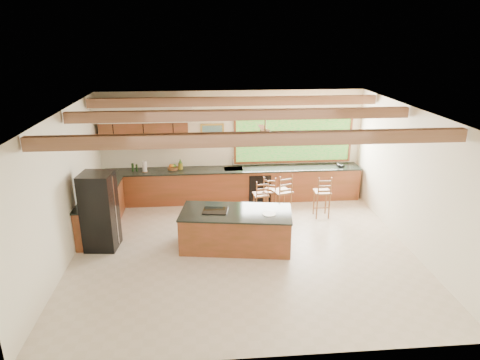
{
  "coord_description": "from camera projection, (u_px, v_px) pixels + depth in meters",
  "views": [
    {
      "loc": [
        -0.79,
        -8.22,
        4.5
      ],
      "look_at": [
        -0.0,
        0.8,
        1.33
      ],
      "focal_mm": 32.0,
      "sensor_mm": 36.0,
      "label": 1
    }
  ],
  "objects": [
    {
      "name": "counter_run",
      "position": [
        204.0,
        190.0,
        11.43
      ],
      "size": [
        7.12,
        3.1,
        1.22
      ],
      "color": "brown",
      "rests_on": "ground"
    },
    {
      "name": "room_shell",
      "position": [
        233.0,
        144.0,
        9.15
      ],
      "size": [
        7.27,
        6.54,
        3.02
      ],
      "color": "white",
      "rests_on": "ground"
    },
    {
      "name": "bar_stool_b",
      "position": [
        271.0,
        192.0,
        10.84
      ],
      "size": [
        0.5,
        0.5,
        1.06
      ],
      "rotation": [
        0.0,
        0.0,
        -0.4
      ],
      "color": "brown",
      "rests_on": "ground"
    },
    {
      "name": "bar_stool_a",
      "position": [
        261.0,
        196.0,
        10.67
      ],
      "size": [
        0.4,
        0.4,
        1.02
      ],
      "rotation": [
        0.0,
        0.0,
        0.09
      ],
      "color": "brown",
      "rests_on": "ground"
    },
    {
      "name": "ground",
      "position": [
        243.0,
        250.0,
        9.28
      ],
      "size": [
        7.2,
        7.2,
        0.0
      ],
      "primitive_type": "plane",
      "color": "beige",
      "rests_on": "ground"
    },
    {
      "name": "refrigerator",
      "position": [
        100.0,
        211.0,
        9.13
      ],
      "size": [
        0.73,
        0.71,
        1.7
      ],
      "rotation": [
        0.0,
        0.0,
        -0.1
      ],
      "color": "black",
      "rests_on": "ground"
    },
    {
      "name": "island",
      "position": [
        236.0,
        229.0,
        9.31
      ],
      "size": [
        2.52,
        1.46,
        0.85
      ],
      "rotation": [
        0.0,
        0.0,
        -0.15
      ],
      "color": "brown",
      "rests_on": "ground"
    },
    {
      "name": "bar_stool_c",
      "position": [
        282.0,
        193.0,
        10.59
      ],
      "size": [
        0.54,
        0.54,
        1.19
      ],
      "rotation": [
        0.0,
        0.0,
        0.34
      ],
      "color": "brown",
      "rests_on": "ground"
    },
    {
      "name": "bar_stool_d",
      "position": [
        323.0,
        193.0,
        10.69
      ],
      "size": [
        0.4,
        0.4,
        1.11
      ],
      "rotation": [
        0.0,
        0.0,
        -0.0
      ],
      "color": "brown",
      "rests_on": "ground"
    }
  ]
}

